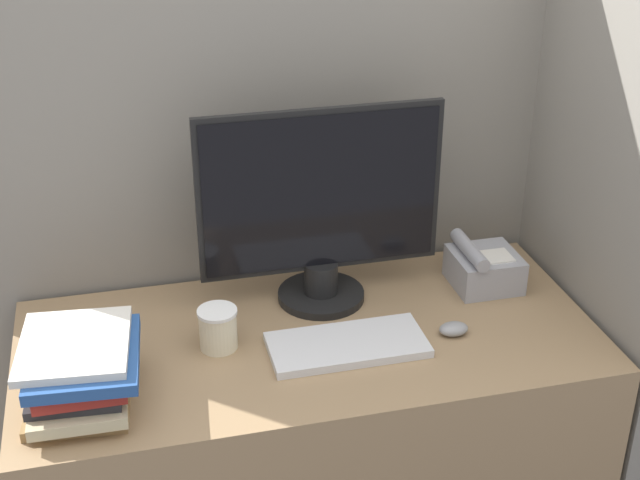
{
  "coord_description": "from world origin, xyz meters",
  "views": [
    {
      "loc": [
        -0.4,
        -1.4,
        1.91
      ],
      "look_at": [
        0.03,
        0.35,
        0.98
      ],
      "focal_mm": 50.0,
      "sensor_mm": 36.0,
      "label": 1
    }
  ],
  "objects_px": {
    "book_stack": "(80,372)",
    "desk_telephone": "(483,268)",
    "keyboard": "(347,345)",
    "mouse": "(454,329)",
    "monitor": "(321,213)",
    "coffee_cup": "(218,329)"
  },
  "relations": [
    {
      "from": "book_stack",
      "to": "desk_telephone",
      "type": "xyz_separation_m",
      "value": [
        1.01,
        0.25,
        -0.02
      ]
    },
    {
      "from": "keyboard",
      "to": "mouse",
      "type": "xyz_separation_m",
      "value": [
        0.26,
        -0.0,
        0.01
      ]
    },
    {
      "from": "keyboard",
      "to": "desk_telephone",
      "type": "xyz_separation_m",
      "value": [
        0.42,
        0.2,
        0.04
      ]
    },
    {
      "from": "mouse",
      "to": "book_stack",
      "type": "height_order",
      "value": "book_stack"
    },
    {
      "from": "monitor",
      "to": "coffee_cup",
      "type": "bearing_deg",
      "value": -150.69
    },
    {
      "from": "keyboard",
      "to": "coffee_cup",
      "type": "height_order",
      "value": "coffee_cup"
    },
    {
      "from": "mouse",
      "to": "book_stack",
      "type": "xyz_separation_m",
      "value": [
        -0.85,
        -0.05,
        0.06
      ]
    },
    {
      "from": "mouse",
      "to": "book_stack",
      "type": "relative_size",
      "value": 0.23
    },
    {
      "from": "keyboard",
      "to": "desk_telephone",
      "type": "height_order",
      "value": "desk_telephone"
    },
    {
      "from": "keyboard",
      "to": "mouse",
      "type": "distance_m",
      "value": 0.26
    },
    {
      "from": "keyboard",
      "to": "mouse",
      "type": "bearing_deg",
      "value": -0.57
    },
    {
      "from": "monitor",
      "to": "desk_telephone",
      "type": "distance_m",
      "value": 0.46
    },
    {
      "from": "keyboard",
      "to": "coffee_cup",
      "type": "distance_m",
      "value": 0.3
    },
    {
      "from": "mouse",
      "to": "coffee_cup",
      "type": "relative_size",
      "value": 0.71
    },
    {
      "from": "mouse",
      "to": "desk_telephone",
      "type": "xyz_separation_m",
      "value": [
        0.16,
        0.2,
        0.04
      ]
    },
    {
      "from": "keyboard",
      "to": "desk_telephone",
      "type": "distance_m",
      "value": 0.46
    },
    {
      "from": "keyboard",
      "to": "coffee_cup",
      "type": "xyz_separation_m",
      "value": [
        -0.29,
        0.08,
        0.04
      ]
    },
    {
      "from": "monitor",
      "to": "desk_telephone",
      "type": "xyz_separation_m",
      "value": [
        0.42,
        -0.04,
        -0.19
      ]
    },
    {
      "from": "coffee_cup",
      "to": "book_stack",
      "type": "relative_size",
      "value": 0.33
    },
    {
      "from": "keyboard",
      "to": "monitor",
      "type": "bearing_deg",
      "value": 91.05
    },
    {
      "from": "monitor",
      "to": "keyboard",
      "type": "xyz_separation_m",
      "value": [
        0.0,
        -0.24,
        -0.23
      ]
    },
    {
      "from": "monitor",
      "to": "desk_telephone",
      "type": "bearing_deg",
      "value": -4.84
    }
  ]
}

